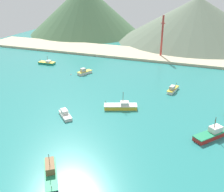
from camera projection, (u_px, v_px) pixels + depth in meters
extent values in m
cube|color=teal|center=(146.00, 141.00, 69.86)|extent=(260.00, 280.00, 0.50)
cube|color=silver|center=(65.00, 116.00, 81.30)|extent=(6.55, 6.38, 0.79)
cube|color=white|center=(65.00, 114.00, 81.10)|extent=(6.68, 6.51, 0.20)
cube|color=silver|center=(64.00, 111.00, 81.53)|extent=(3.33, 3.28, 1.12)
cube|color=#198466|center=(47.00, 63.00, 132.36)|extent=(8.26, 3.59, 0.88)
cube|color=gold|center=(47.00, 62.00, 132.14)|extent=(8.42, 3.66, 0.20)
cube|color=silver|center=(48.00, 61.00, 131.65)|extent=(2.18, 2.49, 0.84)
cylinder|color=#4C3823|center=(40.00, 60.00, 132.94)|extent=(0.54, 0.15, 1.19)
cylinder|color=#4C3823|center=(47.00, 58.00, 131.13)|extent=(0.14, 0.14, 2.28)
cube|color=#232328|center=(51.00, 175.00, 56.65)|extent=(8.36, 10.39, 0.74)
cube|color=#238C5B|center=(51.00, 173.00, 56.46)|extent=(8.53, 10.59, 0.20)
cube|color=brown|center=(50.00, 166.00, 57.30)|extent=(4.20, 4.84, 1.58)
cylinder|color=#4C3823|center=(52.00, 188.00, 51.97)|extent=(0.37, 0.45, 1.01)
cylinder|color=#4C3823|center=(49.00, 160.00, 55.57)|extent=(0.11, 0.11, 3.02)
cube|color=gold|center=(120.00, 107.00, 86.43)|extent=(11.01, 6.69, 1.21)
cube|color=white|center=(121.00, 105.00, 86.15)|extent=(11.23, 6.82, 0.20)
cube|color=beige|center=(125.00, 103.00, 85.90)|extent=(3.37, 3.15, 1.05)
cylinder|color=#4C3823|center=(106.00, 103.00, 85.81)|extent=(0.69, 0.36, 1.63)
cylinder|color=#4C3823|center=(123.00, 97.00, 84.97)|extent=(0.16, 0.16, 3.52)
cube|color=silver|center=(85.00, 73.00, 118.44)|extent=(5.20, 7.15, 1.08)
cube|color=gold|center=(85.00, 71.00, 118.18)|extent=(5.30, 7.29, 0.20)
cube|color=#B2ADA3|center=(83.00, 70.00, 117.31)|extent=(2.61, 2.70, 1.47)
cube|color=silver|center=(173.00, 90.00, 99.99)|extent=(3.53, 7.91, 0.97)
cube|color=gold|center=(173.00, 89.00, 99.76)|extent=(3.60, 8.07, 0.20)
cube|color=#B2ADA3|center=(172.00, 88.00, 98.70)|extent=(2.10, 3.15, 1.32)
cylinder|color=#4C3823|center=(176.00, 84.00, 102.20)|extent=(0.23, 0.59, 1.32)
cube|color=red|center=(211.00, 135.00, 70.69)|extent=(9.35, 10.44, 1.23)
cube|color=#238C5B|center=(212.00, 133.00, 70.40)|extent=(9.54, 10.65, 0.20)
cube|color=silver|center=(216.00, 129.00, 70.68)|extent=(3.93, 4.07, 1.50)
cylinder|color=#4C3823|center=(215.00, 122.00, 69.47)|extent=(0.19, 0.19, 2.97)
sphere|color=silver|center=(71.00, 75.00, 117.42)|extent=(0.61, 0.61, 0.61)
cube|color=#C6B793|center=(183.00, 58.00, 141.11)|extent=(247.00, 25.03, 1.20)
cone|color=#476B47|center=(85.00, 9.00, 203.30)|extent=(85.77, 85.77, 36.61)
cone|color=#60705B|center=(196.00, 20.00, 175.65)|extent=(104.17, 104.17, 29.00)
cylinder|color=#B7332D|center=(162.00, 37.00, 138.83)|extent=(1.01, 1.01, 22.36)
cylinder|color=#B7332D|center=(163.00, 23.00, 135.93)|extent=(2.24, 0.50, 0.50)
cylinder|color=#B7332D|center=(162.00, 32.00, 137.74)|extent=(0.50, 1.79, 0.50)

